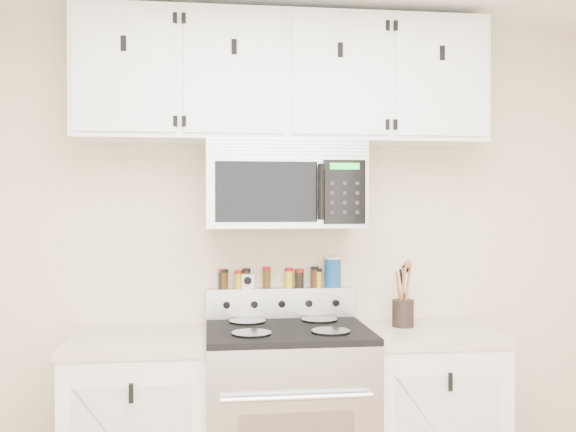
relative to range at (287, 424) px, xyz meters
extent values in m
cube|color=beige|center=(0.00, 0.32, 0.76)|extent=(3.50, 0.01, 2.50)
cube|color=#B7B7BA|center=(0.00, 0.00, -0.03)|extent=(0.76, 0.65, 0.92)
cube|color=black|center=(0.00, 0.00, 0.45)|extent=(0.76, 0.65, 0.03)
cube|color=#B7B7BA|center=(0.00, 0.28, 0.54)|extent=(0.76, 0.08, 0.15)
cylinder|color=black|center=(-0.18, -0.15, 0.47)|extent=(0.18, 0.18, 0.01)
cylinder|color=black|center=(0.18, -0.15, 0.47)|extent=(0.18, 0.18, 0.01)
cylinder|color=black|center=(-0.18, 0.15, 0.47)|extent=(0.18, 0.18, 0.01)
cylinder|color=black|center=(0.18, 0.15, 0.47)|extent=(0.18, 0.18, 0.01)
cube|color=tan|center=(-0.69, 0.02, 0.41)|extent=(0.64, 0.62, 0.04)
cube|color=white|center=(0.69, 0.02, -0.05)|extent=(0.62, 0.60, 0.88)
cube|color=tan|center=(0.69, 0.02, 0.41)|extent=(0.64, 0.62, 0.04)
cube|color=#9E9EA3|center=(0.00, 0.13, 1.14)|extent=(0.76, 0.38, 0.42)
cube|color=#B7B7BA|center=(0.00, -0.06, 1.31)|extent=(0.73, 0.01, 0.08)
cube|color=black|center=(-0.10, -0.07, 1.10)|extent=(0.47, 0.01, 0.28)
cube|color=black|center=(0.26, -0.07, 1.10)|extent=(0.20, 0.01, 0.30)
cylinder|color=black|center=(0.15, -0.10, 1.10)|extent=(0.03, 0.03, 0.26)
cube|color=white|center=(0.00, 0.16, 1.66)|extent=(2.00, 0.33, 0.62)
cube|color=white|center=(-0.75, -0.01, 1.66)|extent=(0.46, 0.01, 0.57)
cube|color=black|center=(-0.75, -0.02, 1.77)|extent=(0.02, 0.01, 0.07)
cube|color=white|center=(-0.25, -0.01, 1.66)|extent=(0.46, 0.01, 0.57)
cube|color=black|center=(-0.25, -0.02, 1.77)|extent=(0.03, 0.01, 0.07)
cube|color=white|center=(0.25, -0.01, 1.66)|extent=(0.46, 0.01, 0.57)
cube|color=black|center=(0.25, -0.02, 1.77)|extent=(0.03, 0.01, 0.07)
cube|color=white|center=(0.75, -0.01, 1.66)|extent=(0.46, 0.01, 0.57)
cube|color=black|center=(0.75, -0.02, 1.77)|extent=(0.02, 0.01, 0.07)
cylinder|color=black|center=(0.60, 0.10, 0.50)|extent=(0.11, 0.11, 0.14)
cylinder|color=brown|center=(0.60, 0.10, 0.60)|extent=(0.01, 0.01, 0.25)
cylinder|color=brown|center=(0.61, 0.09, 0.61)|extent=(0.01, 0.01, 0.27)
cylinder|color=brown|center=(0.58, 0.11, 0.60)|extent=(0.01, 0.01, 0.23)
cylinder|color=black|center=(0.60, 0.12, 0.60)|extent=(0.01, 0.01, 0.24)
cylinder|color=brown|center=(0.59, 0.08, 0.61)|extent=(0.01, 0.01, 0.26)
cube|color=white|center=(-0.17, 0.28, 0.65)|extent=(0.07, 0.06, 0.08)
cylinder|color=#154A96|center=(0.27, 0.28, 0.69)|extent=(0.08, 0.08, 0.15)
cylinder|color=white|center=(0.27, 0.28, 0.77)|extent=(0.09, 0.09, 0.01)
cylinder|color=black|center=(-0.30, 0.28, 0.66)|extent=(0.04, 0.04, 0.09)
cylinder|color=#9F0C13|center=(-0.30, 0.28, 0.71)|extent=(0.04, 0.04, 0.02)
cylinder|color=#3A250D|center=(-0.29, 0.28, 0.66)|extent=(0.04, 0.04, 0.08)
cylinder|color=black|center=(-0.29, 0.28, 0.71)|extent=(0.05, 0.05, 0.02)
cylinder|color=gold|center=(-0.22, 0.28, 0.65)|extent=(0.04, 0.04, 0.08)
cylinder|color=#A61A0C|center=(-0.22, 0.28, 0.70)|extent=(0.04, 0.04, 0.02)
cylinder|color=black|center=(-0.18, 0.28, 0.66)|extent=(0.04, 0.04, 0.09)
cylinder|color=black|center=(-0.18, 0.28, 0.71)|extent=(0.04, 0.04, 0.02)
cylinder|color=#443110|center=(-0.07, 0.28, 0.66)|extent=(0.04, 0.04, 0.09)
cylinder|color=#9D0C0F|center=(-0.07, 0.28, 0.72)|extent=(0.04, 0.04, 0.02)
cylinder|color=yellow|center=(0.04, 0.28, 0.66)|extent=(0.04, 0.04, 0.09)
cylinder|color=maroon|center=(0.04, 0.28, 0.71)|extent=(0.04, 0.04, 0.02)
cylinder|color=black|center=(0.10, 0.28, 0.65)|extent=(0.04, 0.04, 0.08)
cylinder|color=maroon|center=(0.10, 0.28, 0.70)|extent=(0.05, 0.05, 0.02)
cylinder|color=#472511|center=(0.18, 0.28, 0.66)|extent=(0.04, 0.04, 0.09)
cylinder|color=black|center=(0.18, 0.28, 0.71)|extent=(0.04, 0.04, 0.02)
cylinder|color=gold|center=(0.20, 0.28, 0.65)|extent=(0.04, 0.04, 0.08)
cylinder|color=black|center=(0.20, 0.28, 0.70)|extent=(0.04, 0.04, 0.02)
camera|label=1|loc=(-0.37, -3.00, 1.04)|focal=40.00mm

